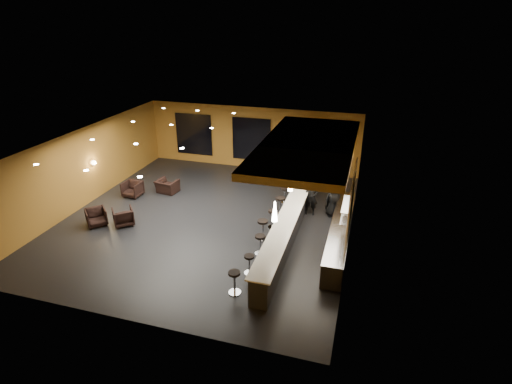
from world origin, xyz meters
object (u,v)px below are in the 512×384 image
(bar_stool_4, at_px, (273,217))
(bar_stool_2, at_px, (260,242))
(staff_a, at_px, (311,197))
(prep_counter, at_px, (340,234))
(bar_stool_3, at_px, (263,227))
(armchair_a, at_px, (96,217))
(bar_stool_5, at_px, (281,204))
(staff_c, at_px, (333,200))
(bar_stool_1, at_px, (249,262))
(armchair_d, at_px, (167,186))
(bar_stool_0, at_px, (234,280))
(staff_b, at_px, (335,193))
(bar_stool_6, at_px, (284,193))
(armchair_c, at_px, (133,189))
(pendant_2, at_px, (302,161))
(column, at_px, (308,161))
(armchair_b, at_px, (123,217))
(bar_counter, at_px, (286,231))
(pendant_0, at_px, (275,211))
(pendant_1, at_px, (291,182))

(bar_stool_4, bearing_deg, bar_stool_2, -89.47)
(staff_a, relative_size, bar_stool_2, 2.18)
(prep_counter, distance_m, bar_stool_3, 2.98)
(staff_a, bearing_deg, armchair_a, -163.71)
(prep_counter, distance_m, bar_stool_5, 3.21)
(staff_c, height_order, bar_stool_2, staff_c)
(staff_c, relative_size, bar_stool_1, 2.11)
(armchair_a, height_order, bar_stool_3, bar_stool_3)
(armchair_d, relative_size, bar_stool_5, 1.17)
(bar_stool_0, distance_m, bar_stool_1, 1.14)
(armchair_d, bearing_deg, staff_b, -168.75)
(bar_stool_0, relative_size, bar_stool_1, 1.12)
(armchair_d, distance_m, bar_stool_0, 8.64)
(bar_stool_0, bearing_deg, staff_b, 71.05)
(bar_stool_0, height_order, bar_stool_6, bar_stool_0)
(prep_counter, relative_size, armchair_c, 7.26)
(pendant_2, distance_m, bar_stool_4, 2.83)
(bar_stool_6, bearing_deg, staff_a, -31.63)
(bar_stool_2, bearing_deg, bar_stool_3, 99.92)
(column, distance_m, armchair_c, 8.55)
(staff_a, bearing_deg, armchair_b, -163.14)
(bar_counter, xyz_separation_m, armchair_d, (-6.67, 2.99, -0.18))
(column, bearing_deg, pendant_2, -90.00)
(staff_b, distance_m, armchair_c, 9.62)
(pendant_0, relative_size, pendant_1, 1.00)
(armchair_a, height_order, armchair_c, armchair_c)
(bar_stool_1, bearing_deg, column, 83.59)
(armchair_d, bearing_deg, pendant_2, -172.01)
(staff_c, distance_m, bar_stool_2, 4.43)
(bar_counter, height_order, staff_a, staff_a)
(pendant_0, distance_m, bar_stool_1, 2.07)
(staff_c, xyz_separation_m, bar_stool_5, (-2.20, -0.60, -0.21))
(column, height_order, armchair_b, column)
(staff_c, bearing_deg, pendant_1, -141.04)
(pendant_2, xyz_separation_m, bar_stool_0, (-0.92, -6.45, -1.84))
(staff_c, height_order, armchair_c, staff_c)
(column, bearing_deg, armchair_a, -145.63)
(staff_c, bearing_deg, staff_b, 73.35)
(armchair_c, bearing_deg, armchair_b, -63.12)
(staff_a, bearing_deg, bar_stool_6, 142.30)
(armchair_b, height_order, bar_stool_2, bar_stool_2)
(staff_c, distance_m, bar_stool_0, 6.68)
(bar_counter, distance_m, staff_a, 2.72)
(column, relative_size, staff_c, 2.31)
(pendant_0, distance_m, bar_stool_4, 3.59)
(column, height_order, staff_a, column)
(bar_stool_0, relative_size, bar_stool_4, 0.99)
(staff_c, relative_size, armchair_c, 1.83)
(bar_stool_0, height_order, bar_stool_4, bar_stool_4)
(bar_stool_6, bearing_deg, armchair_c, -169.13)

